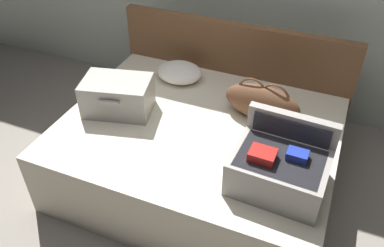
{
  "coord_description": "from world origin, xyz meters",
  "views": [
    {
      "loc": [
        0.8,
        -1.63,
        2.25
      ],
      "look_at": [
        0.0,
        0.29,
        0.62
      ],
      "focal_mm": 36.97,
      "sensor_mm": 36.0,
      "label": 1
    }
  ],
  "objects": [
    {
      "name": "duffel_bag",
      "position": [
        0.38,
        0.66,
        0.66
      ],
      "size": [
        0.56,
        0.26,
        0.31
      ],
      "rotation": [
        0.0,
        0.0,
        -0.1
      ],
      "color": "brown",
      "rests_on": "bed"
    },
    {
      "name": "bed",
      "position": [
        0.0,
        0.4,
        0.26
      ],
      "size": [
        1.91,
        1.51,
        0.52
      ],
      "primitive_type": "cube",
      "color": "beige",
      "rests_on": "ground"
    },
    {
      "name": "hard_case_large",
      "position": [
        0.64,
        0.06,
        0.66
      ],
      "size": [
        0.55,
        0.46,
        0.38
      ],
      "rotation": [
        0.0,
        0.0,
        -0.05
      ],
      "color": "gray",
      "rests_on": "bed"
    },
    {
      "name": "headboard",
      "position": [
        0.0,
        1.2,
        0.48
      ],
      "size": [
        1.94,
        0.08,
        0.96
      ],
      "primitive_type": "cube",
      "color": "brown",
      "rests_on": "ground"
    },
    {
      "name": "pillow_near_headboard",
      "position": [
        -0.37,
        0.91,
        0.59
      ],
      "size": [
        0.38,
        0.32,
        0.14
      ],
      "primitive_type": "ellipsoid",
      "rotation": [
        0.0,
        0.0,
        0.03
      ],
      "color": "white",
      "rests_on": "bed"
    },
    {
      "name": "ground_plane",
      "position": [
        0.0,
        0.0,
        0.0
      ],
      "size": [
        12.0,
        12.0,
        0.0
      ],
      "primitive_type": "plane",
      "color": "gray"
    },
    {
      "name": "hard_case_medium",
      "position": [
        -0.61,
        0.35,
        0.65
      ],
      "size": [
        0.54,
        0.42,
        0.25
      ],
      "rotation": [
        0.0,
        0.0,
        0.24
      ],
      "color": "gray",
      "rests_on": "bed"
    }
  ]
}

